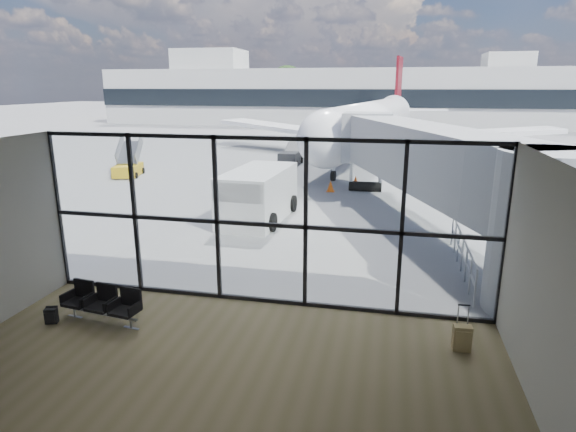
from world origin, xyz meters
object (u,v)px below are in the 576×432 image
at_px(backpack, 51,316).
at_px(service_van, 258,195).
at_px(suitcase, 462,338).
at_px(seating_row, 104,301).
at_px(belt_loader, 291,157).
at_px(mobile_stairs, 128,168).
at_px(airliner, 373,122).

distance_m(backpack, service_van, 10.61).
bearing_deg(service_van, suitcase, -49.24).
height_order(seating_row, backpack, seating_row).
bearing_deg(belt_loader, seating_row, -87.78).
xyz_separation_m(suitcase, service_van, (-7.35, 9.49, 0.81)).
bearing_deg(mobile_stairs, backpack, -80.05).
height_order(backpack, airliner, airliner).
bearing_deg(belt_loader, suitcase, -68.87).
distance_m(seating_row, suitcase, 8.56).
bearing_deg(belt_loader, backpack, -90.52).
bearing_deg(airliner, suitcase, -76.13).
relative_size(backpack, belt_loader, 0.12).
bearing_deg(seating_row, backpack, -152.79).
relative_size(suitcase, airliner, 0.03).
height_order(seating_row, airliner, airliner).
distance_m(backpack, suitcase, 9.80).
distance_m(belt_loader, mobile_stairs, 11.60).
relative_size(airliner, belt_loader, 9.28).
height_order(suitcase, belt_loader, belt_loader).
bearing_deg(backpack, seating_row, 1.70).
height_order(suitcase, mobile_stairs, mobile_stairs).
relative_size(backpack, airliner, 0.01).
xyz_separation_m(backpack, belt_loader, (0.67, 25.59, 0.36)).
bearing_deg(seating_row, service_van, 91.13).
bearing_deg(backpack, belt_loader, 71.05).
height_order(service_van, mobile_stairs, service_van).
xyz_separation_m(backpack, mobile_stairs, (-8.71, 18.75, 0.29)).
bearing_deg(suitcase, service_van, 124.12).
relative_size(seating_row, service_van, 0.41).
height_order(belt_loader, mobile_stairs, mobile_stairs).
relative_size(suitcase, service_van, 0.21).
relative_size(seating_row, belt_loader, 0.57).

